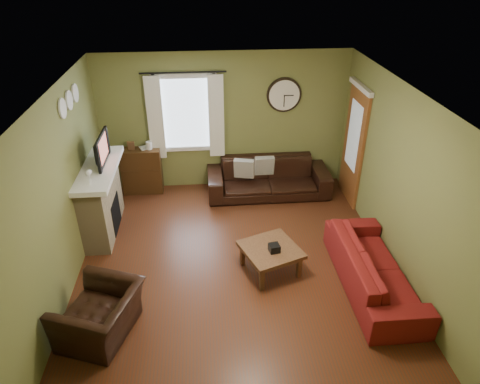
{
  "coord_description": "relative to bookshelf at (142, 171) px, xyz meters",
  "views": [
    {
      "loc": [
        -0.38,
        -4.96,
        4.16
      ],
      "look_at": [
        0.1,
        0.4,
        1.05
      ],
      "focal_mm": 32.0,
      "sensor_mm": 36.0,
      "label": 1
    }
  ],
  "objects": [
    {
      "name": "floor",
      "position": [
        1.6,
        -2.42,
        -0.44
      ],
      "size": [
        4.6,
        5.2,
        0.0
      ],
      "primitive_type": "cube",
      "color": "#4C2414",
      "rests_on": "ground"
    },
    {
      "name": "ceiling",
      "position": [
        1.6,
        -2.42,
        2.16
      ],
      "size": [
        4.6,
        5.2,
        0.0
      ],
      "primitive_type": "cube",
      "color": "white",
      "rests_on": "ground"
    },
    {
      "name": "wall_left",
      "position": [
        -0.7,
        -2.42,
        0.86
      ],
      "size": [
        0.0,
        5.2,
        2.6
      ],
      "primitive_type": "cube",
      "color": "olive",
      "rests_on": "ground"
    },
    {
      "name": "wall_right",
      "position": [
        3.9,
        -2.42,
        0.86
      ],
      "size": [
        0.0,
        5.2,
        2.6
      ],
      "primitive_type": "cube",
      "color": "olive",
      "rests_on": "ground"
    },
    {
      "name": "wall_back",
      "position": [
        1.6,
        0.18,
        0.86
      ],
      "size": [
        4.6,
        0.0,
        2.6
      ],
      "primitive_type": "cube",
      "color": "olive",
      "rests_on": "ground"
    },
    {
      "name": "wall_front",
      "position": [
        1.6,
        -5.02,
        0.86
      ],
      "size": [
        4.6,
        0.0,
        2.6
      ],
      "primitive_type": "cube",
      "color": "olive",
      "rests_on": "ground"
    },
    {
      "name": "fireplace",
      "position": [
        -0.5,
        -1.27,
        0.11
      ],
      "size": [
        0.4,
        1.4,
        1.1
      ],
      "primitive_type": "cube",
      "color": "tan",
      "rests_on": "floor"
    },
    {
      "name": "firebox",
      "position": [
        -0.31,
        -1.27,
        -0.14
      ],
      "size": [
        0.04,
        0.6,
        0.55
      ],
      "primitive_type": "cube",
      "color": "black",
      "rests_on": "fireplace"
    },
    {
      "name": "mantel",
      "position": [
        -0.47,
        -1.27,
        0.7
      ],
      "size": [
        0.58,
        1.6,
        0.08
      ],
      "primitive_type": "cube",
      "color": "white",
      "rests_on": "fireplace"
    },
    {
      "name": "tv",
      "position": [
        -0.45,
        -1.12,
        0.91
      ],
      "size": [
        0.08,
        0.6,
        0.35
      ],
      "primitive_type": "imported",
      "rotation": [
        0.0,
        0.0,
        1.57
      ],
      "color": "black",
      "rests_on": "mantel"
    },
    {
      "name": "tv_screen",
      "position": [
        -0.37,
        -1.12,
        0.97
      ],
      "size": [
        0.02,
        0.62,
        0.36
      ],
      "primitive_type": "cube",
      "color": "#994C3F",
      "rests_on": "mantel"
    },
    {
      "name": "medallion_left",
      "position": [
        -0.68,
        -1.62,
        1.81
      ],
      "size": [
        0.28,
        0.28,
        0.03
      ],
      "primitive_type": "cylinder",
      "color": "white",
      "rests_on": "wall_left"
    },
    {
      "name": "medallion_mid",
      "position": [
        -0.68,
        -1.27,
        1.81
      ],
      "size": [
        0.28,
        0.28,
        0.03
      ],
      "primitive_type": "cylinder",
      "color": "white",
      "rests_on": "wall_left"
    },
    {
      "name": "medallion_right",
      "position": [
        -0.68,
        -0.92,
        1.81
      ],
      "size": [
        0.28,
        0.28,
        0.03
      ],
      "primitive_type": "cylinder",
      "color": "white",
      "rests_on": "wall_left"
    },
    {
      "name": "window_pane",
      "position": [
        0.9,
        0.16,
        1.06
      ],
      "size": [
        1.0,
        0.02,
        1.3
      ],
      "primitive_type": null,
      "color": "silver",
      "rests_on": "wall_back"
    },
    {
      "name": "curtain_rod",
      "position": [
        0.9,
        0.06,
        1.83
      ],
      "size": [
        0.03,
        0.03,
        1.5
      ],
      "primitive_type": "cylinder",
      "color": "black",
      "rests_on": "wall_back"
    },
    {
      "name": "curtain_left",
      "position": [
        0.35,
        0.06,
        1.01
      ],
      "size": [
        0.28,
        0.04,
        1.55
      ],
      "primitive_type": "cube",
      "color": "white",
      "rests_on": "wall_back"
    },
    {
      "name": "curtain_right",
      "position": [
        1.45,
        0.06,
        1.01
      ],
      "size": [
        0.28,
        0.04,
        1.55
      ],
      "primitive_type": "cube",
      "color": "white",
      "rests_on": "wall_back"
    },
    {
      "name": "wall_clock",
      "position": [
        2.7,
        0.13,
        1.36
      ],
      "size": [
        0.64,
        0.06,
        0.64
      ],
      "primitive_type": null,
      "color": "white",
      "rests_on": "wall_back"
    },
    {
      "name": "door",
      "position": [
        3.87,
        -0.57,
        0.61
      ],
      "size": [
        0.05,
        0.9,
        2.1
      ],
      "primitive_type": "cube",
      "color": "brown",
      "rests_on": "floor"
    },
    {
      "name": "bookshelf",
      "position": [
        0.0,
        0.0,
        0.0
      ],
      "size": [
        0.75,
        0.32,
        0.89
      ],
      "primitive_type": null,
      "color": "#3A220F",
      "rests_on": "floor"
    },
    {
      "name": "book",
      "position": [
        0.01,
        0.01,
        0.52
      ],
      "size": [
        0.22,
        0.25,
        0.02
      ],
      "primitive_type": "imported",
      "rotation": [
        0.0,
        0.0,
        0.4
      ],
      "color": "#543520",
      "rests_on": "bookshelf"
    },
    {
      "name": "sofa_brown",
      "position": [
        2.39,
        -0.29,
        -0.11
      ],
      "size": [
        2.29,
        0.9,
        0.67
      ],
      "primitive_type": "imported",
      "color": "black",
      "rests_on": "floor"
    },
    {
      "name": "pillow_left",
      "position": [
        1.93,
        -0.29,
        0.11
      ],
      "size": [
        0.39,
        0.2,
        0.37
      ],
      "primitive_type": "cube",
      "rotation": [
        0.0,
        0.0,
        -0.25
      ],
      "color": "gray",
      "rests_on": "sofa_brown"
    },
    {
      "name": "pillow_right",
      "position": [
        2.32,
        -0.2,
        0.11
      ],
      "size": [
        0.37,
        0.11,
        0.37
      ],
      "primitive_type": "cube",
      "rotation": [
        0.0,
        0.0,
        0.01
      ],
      "color": "gray",
      "rests_on": "sofa_brown"
    },
    {
      "name": "sofa_red",
      "position": [
        3.46,
        -3.0,
        -0.13
      ],
      "size": [
        0.83,
        2.11,
        0.62
      ],
      "primitive_type": "imported",
      "rotation": [
        0.0,
        0.0,
        1.57
      ],
      "color": "maroon",
      "rests_on": "floor"
    },
    {
      "name": "armchair",
      "position": [
        -0.13,
        -3.54,
        -0.13
      ],
      "size": [
        1.1,
        1.18,
        0.62
      ],
      "primitive_type": "imported",
      "rotation": [
        0.0,
        0.0,
        -1.92
      ],
      "color": "black",
      "rests_on": "floor"
    },
    {
      "name": "coffee_table",
      "position": [
        2.09,
        -2.55,
        -0.24
      ],
      "size": [
        0.98,
        0.98,
        0.4
      ],
      "primitive_type": null,
      "rotation": [
        0.0,
        0.0,
        0.36
      ],
      "color": "#543520",
      "rests_on": "floor"
    },
    {
      "name": "tissue_box",
      "position": [
        2.13,
        -2.62,
        -0.04
      ],
      "size": [
        0.17,
        0.17,
        0.11
      ],
      "primitive_type": "cube",
      "rotation": [
        0.0,
        0.0,
        0.18
      ],
      "color": "black",
      "rests_on": "coffee_table"
    },
    {
      "name": "wine_glass_a",
      "position": [
        -0.45,
        -1.84,
        0.85
      ],
      "size": [
        0.08,
        0.08,
        0.22
      ],
      "primitive_type": null,
      "color": "white",
      "rests_on": "mantel"
    },
    {
      "name": "wine_glass_b",
      "position": [
        -0.45,
        -1.77,
        0.84
      ],
      "size": [
        0.07,
        0.07,
        0.2
      ],
      "primitive_type": null,
      "color": "white",
      "rests_on": "mantel"
    }
  ]
}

